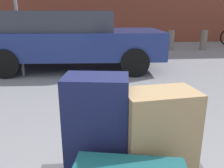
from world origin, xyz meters
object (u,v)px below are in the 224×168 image
Objects in this scene: parked_car at (71,38)px; bollard_kerb_mid at (204,40)px; suitcase_tan_rear_right at (158,139)px; bollard_kerb_near at (171,40)px; no_parking_sign at (16,8)px; suitcase_navy_center at (97,131)px.

parked_car is 5.40m from bollard_kerb_mid.
bollard_kerb_near is (2.52, 7.37, -0.29)m from suitcase_tan_rear_right.
bollard_kerb_near is 1.27m from bollard_kerb_mid.
parked_car is 5.94× the size of bollard_kerb_near.
suitcase_tan_rear_right is 0.26× the size of no_parking_sign.
bollard_kerb_near is at bearing 180.00° from bollard_kerb_mid.
parked_car is at bearing 31.07° from no_parking_sign.
no_parking_sign is at bearing -150.39° from bollard_kerb_mid.
suitcase_tan_rear_right is at bearing -79.11° from parked_car.
parked_car reaches higher than suitcase_navy_center.
suitcase_navy_center is 4.41m from no_parking_sign.
bollard_kerb_mid is at bearing 68.26° from suitcase_navy_center.
parked_car is 1.83× the size of no_parking_sign.
suitcase_tan_rear_right is 8.29m from bollard_kerb_mid.
no_parking_sign is at bearing 119.57° from suitcase_navy_center.
bollard_kerb_near is (2.90, 7.31, -0.33)m from suitcase_navy_center.
suitcase_navy_center reaches higher than suitcase_tan_rear_right.
suitcase_navy_center is 0.30× the size of no_parking_sign.
bollard_kerb_mid is at bearing 29.61° from no_parking_sign.
bollard_kerb_mid is (4.17, 7.31, -0.33)m from suitcase_navy_center.
suitcase_tan_rear_right is 4.82m from parked_car.
parked_car reaches higher than bollard_kerb_near.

